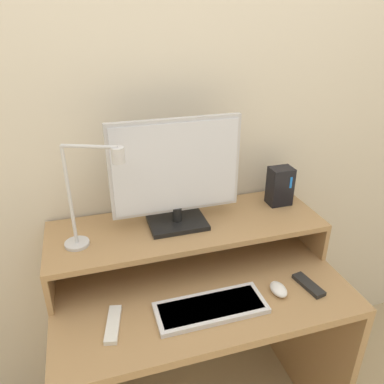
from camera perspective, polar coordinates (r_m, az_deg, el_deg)
The scene contains 10 objects.
wall_back at distance 1.50m, azimuth -3.06°, elevation 10.05°, with size 6.00×0.05×2.50m.
desk at distance 1.59m, azimuth 0.91°, elevation -19.86°, with size 1.05×0.64×0.76m.
monitor_shelf at distance 1.46m, azimuth -0.72°, elevation -5.72°, with size 1.05×0.35×0.16m.
monitor at distance 1.35m, azimuth -2.43°, elevation 2.76°, with size 0.48×0.16×0.41m.
desk_lamp at distance 1.27m, azimuth -15.29°, elevation -0.62°, with size 0.23×0.13×0.37m.
router_dock at distance 1.61m, azimuth 13.26°, elevation 0.89°, with size 0.10×0.08×0.16m.
keyboard at distance 1.31m, azimuth 2.89°, elevation -17.19°, with size 0.37×0.15×0.02m.
mouse at distance 1.40m, azimuth 13.04°, elevation -14.24°, with size 0.05×0.08×0.03m.
remote_control at distance 1.28m, azimuth -11.93°, elevation -19.12°, with size 0.07×0.16×0.02m.
remote_secondary at distance 1.46m, azimuth 17.33°, elevation -13.36°, with size 0.06×0.14×0.02m.
Camera 1 is at (-0.34, -0.73, 1.67)m, focal length 35.00 mm.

